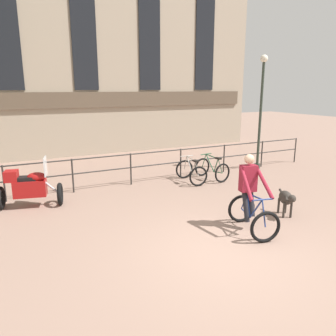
# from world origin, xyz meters

# --- Properties ---
(ground_plane) EXTENTS (60.00, 60.00, 0.00)m
(ground_plane) POSITION_xyz_m (0.00, 0.00, 0.00)
(ground_plane) COLOR #8E7060
(canal_railing) EXTENTS (15.05, 0.05, 1.05)m
(canal_railing) POSITION_xyz_m (-0.00, 5.20, 0.71)
(canal_railing) COLOR #2D2B28
(canal_railing) RESTS_ON ground_plane
(building_facade) EXTENTS (18.00, 0.72, 11.23)m
(building_facade) POSITION_xyz_m (0.00, 10.99, 5.59)
(building_facade) COLOR gray
(building_facade) RESTS_ON ground_plane
(cyclist_with_bike) EXTENTS (0.93, 1.30, 1.70)m
(cyclist_with_bike) POSITION_xyz_m (1.12, 0.65, 0.76)
(cyclist_with_bike) COLOR black
(cyclist_with_bike) RESTS_ON ground_plane
(dog) EXTENTS (0.45, 0.83, 0.65)m
(dog) POSITION_xyz_m (2.45, 0.86, 0.46)
(dog) COLOR #332D28
(dog) RESTS_ON ground_plane
(parked_motorcycle) EXTENTS (1.70, 0.97, 1.35)m
(parked_motorcycle) POSITION_xyz_m (-3.15, 4.41, 0.56)
(parked_motorcycle) COLOR black
(parked_motorcycle) RESTS_ON ground_plane
(parked_bicycle_near_lamp) EXTENTS (0.73, 1.15, 0.86)m
(parked_bicycle_near_lamp) POSITION_xyz_m (1.92, 4.54, 0.36)
(parked_bicycle_near_lamp) COLOR black
(parked_bicycle_near_lamp) RESTS_ON ground_plane
(parked_bicycle_mid_left) EXTENTS (0.79, 1.18, 0.86)m
(parked_bicycle_mid_left) POSITION_xyz_m (2.77, 4.54, 0.36)
(parked_bicycle_mid_left) COLOR black
(parked_bicycle_mid_left) RESTS_ON ground_plane
(street_lamp) EXTENTS (0.28, 0.28, 4.32)m
(street_lamp) POSITION_xyz_m (5.25, 5.02, 2.42)
(street_lamp) COLOR #2D382D
(street_lamp) RESTS_ON ground_plane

